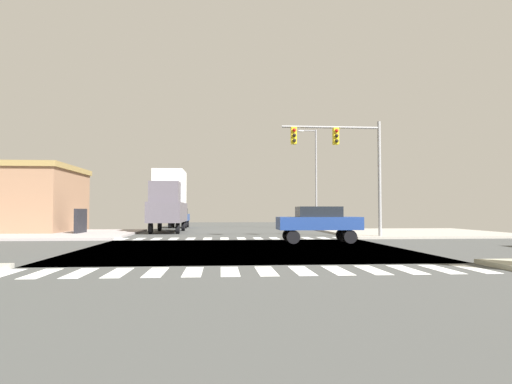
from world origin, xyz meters
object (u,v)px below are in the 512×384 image
object	(u,v)px
street_lamp	(314,170)
box_truck_middle_2	(169,199)
traffic_signal_mast	(343,152)
sedan_trailing_3	(319,221)
sedan_leading_2	(179,216)

from	to	relation	value
street_lamp	box_truck_middle_2	bearing A→B (deg)	-158.79
traffic_signal_mast	street_lamp	size ratio (longest dim) A/B	0.79
sedan_trailing_3	sedan_leading_2	bearing A→B (deg)	-156.60
traffic_signal_mast	sedan_leading_2	xyz separation A→B (m)	(-11.40, 17.71, -4.11)
traffic_signal_mast	sedan_leading_2	world-z (taller)	traffic_signal_mast
street_lamp	sedan_leading_2	xyz separation A→B (m)	(-12.45, 4.13, -4.21)
box_truck_middle_2	sedan_trailing_3	bearing A→B (deg)	126.97
traffic_signal_mast	box_truck_middle_2	distance (m)	14.62
sedan_trailing_3	box_truck_middle_2	size ratio (longest dim) A/B	0.60
sedan_trailing_3	box_truck_middle_2	world-z (taller)	box_truck_middle_2
sedan_leading_2	box_truck_middle_2	distance (m)	9.08
traffic_signal_mast	sedan_trailing_3	distance (m)	5.78
traffic_signal_mast	box_truck_middle_2	xyz separation A→B (m)	(-11.40, 8.75, -2.66)
street_lamp	sedan_leading_2	world-z (taller)	street_lamp
street_lamp	box_truck_middle_2	size ratio (longest dim) A/B	1.26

